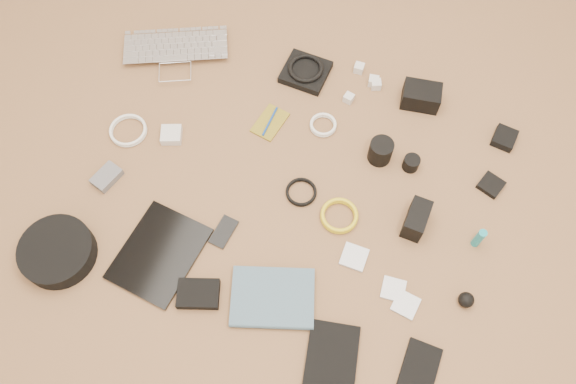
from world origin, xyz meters
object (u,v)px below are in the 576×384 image
(phone, at_px, (224,232))
(headphone_case, at_px, (58,252))
(tablet, at_px, (159,253))
(dslr_camera, at_px, (421,96))
(paperback, at_px, (271,329))
(laptop, at_px, (176,59))

(phone, height_order, headphone_case, headphone_case)
(tablet, height_order, phone, tablet)
(dslr_camera, height_order, phone, dslr_camera)
(phone, xyz_separation_m, paperback, (0.24, -0.23, 0.01))
(paperback, bearing_deg, headphone_case, 72.79)
(headphone_case, bearing_deg, phone, 28.44)
(phone, bearing_deg, headphone_case, -144.48)
(laptop, height_order, paperback, laptop)
(dslr_camera, relative_size, phone, 1.24)
(dslr_camera, distance_m, tablet, 1.00)
(dslr_camera, xyz_separation_m, paperback, (-0.21, -0.90, -0.02))
(headphone_case, bearing_deg, laptop, 88.63)
(laptop, distance_m, headphone_case, 0.79)
(tablet, distance_m, phone, 0.20)
(tablet, relative_size, phone, 2.76)
(phone, bearing_deg, paperback, -36.37)
(tablet, bearing_deg, phone, 47.13)
(tablet, relative_size, headphone_case, 1.27)
(headphone_case, distance_m, paperback, 0.67)
(dslr_camera, xyz_separation_m, tablet, (-0.60, -0.80, -0.03))
(dslr_camera, bearing_deg, phone, -131.59)
(dslr_camera, height_order, tablet, dslr_camera)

